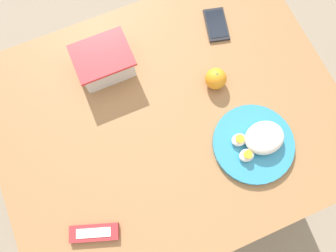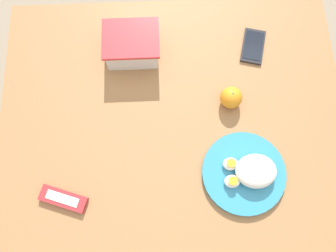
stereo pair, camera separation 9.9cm
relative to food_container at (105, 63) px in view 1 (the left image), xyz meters
name	(u,v)px [view 1 (the left image)]	position (x,y,z in m)	size (l,w,h in m)	color
ground_plane	(168,158)	(0.12, -0.24, -0.74)	(10.00, 10.00, 0.00)	gray
table	(169,125)	(0.12, -0.24, -0.13)	(1.10, 0.87, 0.70)	#996B42
food_container	(105,63)	(0.00, 0.00, 0.00)	(0.18, 0.14, 0.09)	white
orange_fruit	(216,79)	(0.31, -0.19, -0.01)	(0.07, 0.07, 0.07)	orange
rice_plate	(256,142)	(0.33, -0.42, -0.02)	(0.25, 0.25, 0.07)	teal
candy_bar	(94,233)	(-0.21, -0.47, -0.03)	(0.15, 0.09, 0.02)	#B7282D
cell_phone	(216,25)	(0.40, 0.00, -0.04)	(0.10, 0.14, 0.01)	#232328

